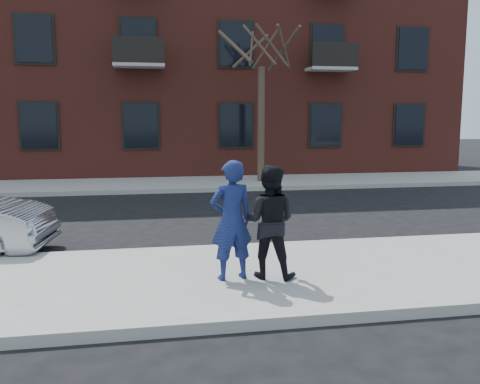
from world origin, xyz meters
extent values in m
plane|color=black|center=(0.00, 0.00, 0.00)|extent=(100.00, 100.00, 0.00)
cube|color=gray|center=(0.00, -0.25, 0.07)|extent=(50.00, 3.50, 0.15)
cube|color=#999691|center=(0.00, 1.55, 0.07)|extent=(50.00, 0.10, 0.15)
cube|color=gray|center=(0.00, 11.25, 0.07)|extent=(50.00, 3.50, 0.15)
cube|color=#999691|center=(0.00, 9.45, 0.07)|extent=(50.00, 0.10, 0.15)
cube|color=maroon|center=(2.00, 18.00, 6.00)|extent=(24.00, 10.00, 12.00)
cube|color=black|center=(3.90, 12.94, 2.20)|extent=(1.30, 0.06, 1.70)
cube|color=black|center=(11.50, 12.94, 2.20)|extent=(1.30, 0.06, 1.70)
cube|color=black|center=(3.90, 12.94, 5.40)|extent=(1.30, 0.06, 1.70)
cube|color=black|center=(11.50, 12.94, 5.40)|extent=(1.30, 0.06, 1.70)
cylinder|color=#32261D|center=(4.50, 11.00, 2.25)|extent=(0.26, 0.26, 4.20)
imported|color=navy|center=(1.50, -0.44, 1.02)|extent=(0.70, 0.52, 1.73)
cube|color=black|center=(1.41, -0.24, 1.39)|extent=(0.09, 0.14, 0.08)
imported|color=black|center=(2.06, -0.45, 0.98)|extent=(0.98, 0.89, 1.65)
cube|color=black|center=(1.99, -0.22, 1.23)|extent=(0.10, 0.15, 0.06)
camera|label=1|loc=(0.34, -7.50, 2.46)|focal=38.00mm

